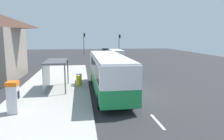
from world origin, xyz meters
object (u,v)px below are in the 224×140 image
bus (109,72)px  bus_shelter (53,67)px  sedan_far (105,51)px  traffic_light_near_side (119,41)px  sedan_near (109,54)px  traffic_light_far_side (84,40)px  white_van (116,55)px  recycling_bin_blue (79,79)px  recycling_bin_yellow (79,80)px  ticket_machine (13,97)px

bus → bus_shelter: 4.94m
sedan_far → traffic_light_near_side: size_ratio=0.89×
bus → traffic_light_near_side: traffic_light_near_side is taller
sedan_near → traffic_light_far_side: (-5.40, 6.09, 2.77)m
white_van → sedan_near: (0.10, 9.80, -0.55)m
sedan_far → recycling_bin_blue: sedan_far is taller
recycling_bin_yellow → bus_shelter: bearing=-154.4°
bus → recycling_bin_yellow: (-2.49, 2.55, -1.19)m
traffic_light_near_side → recycling_bin_blue: bearing=-106.8°
ticket_machine → bus_shelter: bearing=74.2°
sedan_near → ticket_machine: ticket_machine is taller
traffic_light_far_side → bus_shelter: size_ratio=1.35×
white_van → recycling_bin_blue: bearing=-110.6°
ticket_machine → bus: bearing=34.2°
bus → ticket_machine: size_ratio=5.68×
sedan_near → recycling_bin_yellow: 28.28m
bus → sedan_near: 30.36m
recycling_bin_yellow → traffic_light_far_side: (1.10, 33.62, 2.91)m
traffic_light_near_side → sedan_far: bearing=143.0°
traffic_light_near_side → traffic_light_far_side: (-8.60, 0.80, 0.21)m
sedan_far → traffic_light_far_side: (-5.41, -1.61, 2.77)m
bus → traffic_light_far_side: traffic_light_far_side is taller
recycling_bin_yellow → bus: bearing=-45.7°
sedan_far → bus_shelter: (-8.72, -36.29, 1.31)m
traffic_light_near_side → bus: bearing=-101.5°
white_van → traffic_light_near_side: traffic_light_near_side is taller
bus_shelter → bus: bearing=-17.6°
ticket_machine → recycling_bin_yellow: ticket_machine is taller
bus → sedan_near: (4.01, 30.07, -1.05)m
sedan_near → ticket_machine: size_ratio=2.29×
recycling_bin_blue → traffic_light_far_side: bearing=88.1°
sedan_near → bus_shelter: size_ratio=1.11×
sedan_near → bus_shelter: 29.91m
white_van → traffic_light_far_side: (-5.30, 15.89, 2.22)m
ticket_machine → traffic_light_far_side: size_ratio=0.36×
bus_shelter → white_van: bearing=65.4°
ticket_machine → traffic_light_far_side: 40.83m
bus → white_van: bearing=79.1°
traffic_light_near_side → traffic_light_far_side: 8.64m
recycling_bin_blue → traffic_light_near_side: (9.70, 32.12, 2.69)m
sedan_far → ticket_machine: bearing=-103.8°
sedan_near → bus_shelter: bus_shelter is taller
bus → recycling_bin_blue: (-2.49, 3.25, -1.19)m
ticket_machine → white_van: bearing=67.4°
sedan_near → recycling_bin_yellow: sedan_near is taller
traffic_light_near_side → traffic_light_far_side: bearing=174.7°
ticket_machine → traffic_light_far_side: traffic_light_far_side is taller
traffic_light_far_side → bus: bearing=-87.8°
bus → sedan_near: bus is taller
bus → sedan_far: 38.00m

